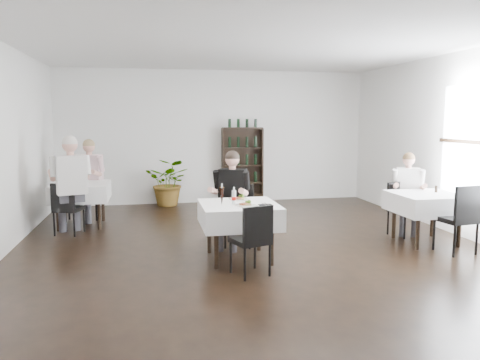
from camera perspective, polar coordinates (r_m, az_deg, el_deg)
name	(u,v)px	position (r m, az deg, el deg)	size (l,w,h in m)	color
room_shell	(261,149)	(6.30, 2.57, 3.74)	(9.00, 9.00, 9.00)	black
wine_shelf	(242,166)	(10.69, 0.30, 1.75)	(0.90, 0.28, 1.75)	black
main_table	(239,214)	(6.36, -0.12, -4.22)	(1.03, 1.03, 0.77)	black
left_table	(81,192)	(8.80, -18.85, -1.37)	(0.98, 0.98, 0.77)	black
right_table	(427,203)	(7.76, 21.79, -2.64)	(0.98, 0.98, 0.77)	black
potted_tree	(169,182)	(10.42, -8.62, -0.26)	(0.95, 0.82, 1.05)	#21501B
main_chair_far	(239,211)	(7.12, -0.07, -3.75)	(0.53, 0.53, 0.92)	black
main_chair_near	(253,236)	(5.69, 1.62, -6.82)	(0.51, 0.51, 0.88)	black
left_chair_far	(81,190)	(9.38, -18.86, -1.11)	(0.60, 0.61, 1.01)	black
left_chair_near	(66,205)	(8.20, -20.41, -2.91)	(0.50, 0.51, 0.87)	black
right_chair_far	(401,205)	(8.17, 19.01, -2.91)	(0.51, 0.51, 0.87)	black
right_chair_near	(461,215)	(7.31, 25.32, -3.83)	(0.51, 0.52, 1.00)	black
diner_main	(231,192)	(6.94, -1.09, -1.42)	(0.65, 0.68, 1.44)	#3F3E46
diner_left_far	(88,173)	(9.23, -18.02, 0.76)	(0.65, 0.70, 1.54)	#3F3E46
diner_left_near	(71,178)	(8.10, -19.95, 0.26)	(0.70, 0.74, 1.65)	#3F3E46
diner_right_far	(408,187)	(8.26, 19.80, -0.78)	(0.61, 0.64, 1.36)	#3F3E46
plate_far	(239,199)	(6.62, -0.09, -2.30)	(0.26, 0.26, 0.08)	white
plate_near	(246,205)	(6.18, 0.73, -3.01)	(0.30, 0.30, 0.07)	white
pilsner_dark	(222,196)	(6.19, -2.23, -2.01)	(0.07, 0.07, 0.29)	black
pilsner_lager	(222,195)	(6.38, -2.21, -1.82)	(0.06, 0.06, 0.27)	gold
coke_bottle	(234,197)	(6.26, -0.75, -2.13)	(0.06, 0.06, 0.24)	silver
napkin_cutlery	(266,205)	(6.22, 3.15, -3.04)	(0.19, 0.20, 0.02)	black
pepper_mill	(436,189)	(7.91, 22.80, -1.01)	(0.04, 0.04, 0.11)	black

